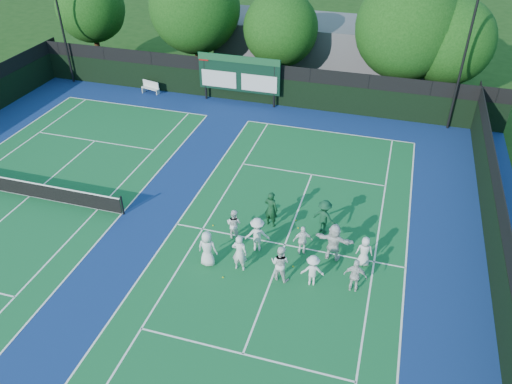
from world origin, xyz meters
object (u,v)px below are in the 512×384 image
(bench, at_px, (151,87))
(coach_left, at_px, (271,209))
(tennis_net, at_px, (28,189))
(scoreboard, at_px, (239,74))

(bench, relative_size, coach_left, 0.79)
(tennis_net, xyz_separation_m, coach_left, (12.97, 1.28, 0.47))
(tennis_net, relative_size, coach_left, 5.86)
(tennis_net, bearing_deg, bench, 90.01)
(tennis_net, distance_m, bench, 14.37)
(scoreboard, distance_m, bench, 7.19)
(bench, xyz_separation_m, coach_left, (12.97, -13.08, 0.46))
(scoreboard, height_order, coach_left, scoreboard)
(coach_left, bearing_deg, bench, -30.47)
(scoreboard, distance_m, coach_left, 14.64)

